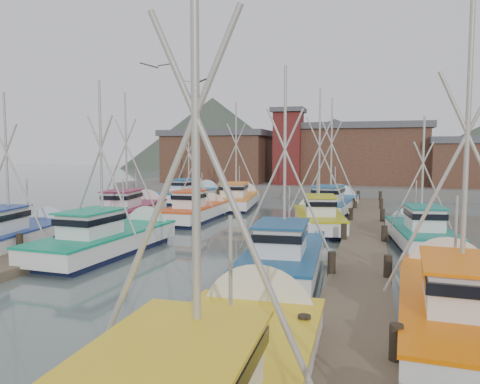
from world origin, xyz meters
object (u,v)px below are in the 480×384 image
(lookout_tower, at_px, (288,146))
(boat_12, at_px, (238,199))
(boat_8, at_px, (198,211))
(boat_4, at_px, (112,239))

(lookout_tower, xyz_separation_m, boat_12, (-2.20, -12.80, -4.87))
(lookout_tower, bearing_deg, boat_8, -96.97)
(boat_4, relative_size, boat_12, 0.92)
(boat_4, height_order, boat_12, boat_12)
(boat_4, xyz_separation_m, boat_12, (0.55, 19.73, 0.00))
(boat_4, bearing_deg, boat_12, 91.54)
(boat_8, bearing_deg, boat_4, -89.96)
(boat_4, relative_size, boat_8, 1.14)
(lookout_tower, distance_m, boat_8, 22.16)
(boat_4, bearing_deg, lookout_tower, 88.30)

